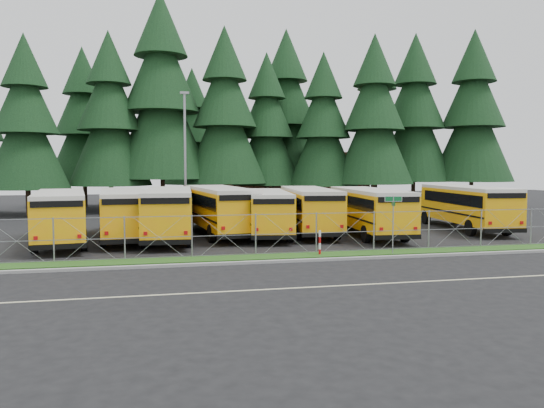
% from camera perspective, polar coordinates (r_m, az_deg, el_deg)
% --- Properties ---
extents(ground, '(120.00, 120.00, 0.00)m').
position_cam_1_polar(ground, '(27.26, 6.16, -4.88)').
color(ground, black).
rests_on(ground, ground).
extents(curb, '(50.00, 0.25, 0.12)m').
position_cam_1_polar(curb, '(24.37, 8.50, -5.82)').
color(curb, gray).
rests_on(curb, ground).
extents(grass_verge, '(50.00, 1.40, 0.06)m').
position_cam_1_polar(grass_verge, '(25.67, 7.38, -5.37)').
color(grass_verge, '#264F16').
rests_on(grass_verge, ground).
extents(road_lane_line, '(50.00, 0.12, 0.01)m').
position_cam_1_polar(road_lane_line, '(19.97, 13.59, -8.23)').
color(road_lane_line, beige).
rests_on(road_lane_line, ground).
extents(chainlink_fence, '(44.00, 0.10, 2.00)m').
position_cam_1_polar(chainlink_fence, '(26.19, 6.88, -3.04)').
color(chainlink_fence, gray).
rests_on(chainlink_fence, ground).
extents(brick_building, '(22.00, 10.00, 6.00)m').
position_cam_1_polar(brick_building, '(67.14, 0.12, 2.98)').
color(brick_building, brown).
rests_on(brick_building, ground).
extents(bus_0, '(4.02, 11.16, 2.86)m').
position_cam_1_polar(bus_0, '(31.20, -21.78, -1.37)').
color(bus_0, '#FFB508').
rests_on(bus_0, ground).
extents(bus_1, '(3.44, 11.07, 2.86)m').
position_cam_1_polar(bus_1, '(31.99, -15.68, -1.11)').
color(bus_1, '#FFB508').
rests_on(bus_1, ground).
extents(bus_2, '(3.27, 11.31, 2.93)m').
position_cam_1_polar(bus_2, '(31.23, -11.02, -1.09)').
color(bus_2, '#FFB508').
rests_on(bus_2, ground).
extents(bus_3, '(3.87, 11.51, 2.96)m').
position_cam_1_polar(bus_3, '(32.94, -5.74, -0.75)').
color(bus_3, '#FFB508').
rests_on(bus_3, ground).
extents(bus_4, '(3.82, 10.68, 2.74)m').
position_cam_1_polar(bus_4, '(32.45, -0.55, -1.00)').
color(bus_4, '#FFB508').
rests_on(bus_4, ground).
extents(bus_5, '(3.73, 11.13, 2.86)m').
position_cam_1_polar(bus_5, '(33.65, 3.93, -0.72)').
color(bus_5, '#FFB508').
rests_on(bus_5, ground).
extents(bus_6, '(3.34, 11.06, 2.86)m').
position_cam_1_polar(bus_6, '(33.07, 10.22, -0.86)').
color(bus_6, '#FFB508').
rests_on(bus_6, ground).
extents(bus_east, '(3.85, 11.38, 2.92)m').
position_cam_1_polar(bus_east, '(37.67, 19.98, -0.40)').
color(bus_east, '#FFB508').
rests_on(bus_east, ground).
extents(street_sign, '(0.83, 0.55, 2.81)m').
position_cam_1_polar(street_sign, '(25.99, 12.91, -0.88)').
color(street_sign, gray).
rests_on(street_sign, ground).
extents(striped_bollard, '(0.11, 0.11, 1.20)m').
position_cam_1_polar(striped_bollard, '(25.28, 5.16, -4.20)').
color(striped_bollard, '#B20C0C').
rests_on(striped_bollard, ground).
extents(light_standard, '(0.70, 0.35, 10.14)m').
position_cam_1_polar(light_standard, '(42.94, -9.33, 5.69)').
color(light_standard, gray).
rests_on(light_standard, ground).
extents(conifer_1, '(7.06, 7.06, 15.60)m').
position_cam_1_polar(conifer_1, '(50.46, -24.94, 7.73)').
color(conifer_1, black).
rests_on(conifer_1, ground).
extents(conifer_2, '(7.60, 7.60, 16.81)m').
position_cam_1_polar(conifer_2, '(52.09, -17.06, 8.46)').
color(conifer_2, black).
rests_on(conifer_2, ground).
extents(conifer_3, '(9.46, 9.46, 20.93)m').
position_cam_1_polar(conifer_3, '(52.76, -11.80, 10.74)').
color(conifer_3, black).
rests_on(conifer_3, ground).
extents(conifer_4, '(8.05, 8.05, 17.80)m').
position_cam_1_polar(conifer_4, '(52.25, -5.09, 9.15)').
color(conifer_4, black).
rests_on(conifer_4, ground).
extents(conifer_5, '(7.21, 7.21, 15.94)m').
position_cam_1_polar(conifer_5, '(55.08, -0.57, 7.93)').
color(conifer_5, black).
rests_on(conifer_5, ground).
extents(conifer_6, '(7.11, 7.11, 15.72)m').
position_cam_1_polar(conifer_6, '(54.11, 5.53, 7.87)').
color(conifer_6, black).
rests_on(conifer_6, ground).
extents(conifer_7, '(7.80, 7.80, 17.26)m').
position_cam_1_polar(conifer_7, '(53.81, 10.91, 8.65)').
color(conifer_7, black).
rests_on(conifer_7, ground).
extents(conifer_8, '(8.25, 8.25, 18.25)m').
position_cam_1_polar(conifer_8, '(58.71, 15.07, 8.68)').
color(conifer_8, black).
rests_on(conifer_8, ground).
extents(conifer_9, '(8.33, 8.33, 18.41)m').
position_cam_1_polar(conifer_9, '(59.57, 20.80, 8.57)').
color(conifer_9, black).
rests_on(conifer_9, ground).
extents(conifer_10, '(7.49, 7.49, 16.57)m').
position_cam_1_polar(conifer_10, '(58.74, -19.61, 7.76)').
color(conifer_10, black).
rests_on(conifer_10, ground).
extents(conifer_11, '(6.93, 6.93, 15.32)m').
position_cam_1_polar(conifer_11, '(60.94, -8.55, 7.21)').
color(conifer_11, black).
rests_on(conifer_11, ground).
extents(conifer_12, '(8.71, 8.71, 19.27)m').
position_cam_1_polar(conifer_12, '(59.06, 1.52, 9.28)').
color(conifer_12, black).
rests_on(conifer_12, ground).
extents(conifer_13, '(8.50, 8.50, 18.81)m').
position_cam_1_polar(conifer_13, '(64.06, 11.16, 8.59)').
color(conifer_13, black).
rests_on(conifer_13, ground).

